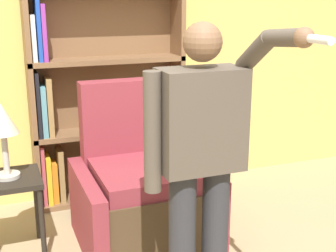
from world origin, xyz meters
TOP-DOWN VIEW (x-y plane):
  - wall_back at (0.01, 2.03)m, footprint 8.00×0.11m
  - bookcase at (-0.10, 1.87)m, footprint 1.30×0.28m
  - armchair at (0.03, 1.05)m, footprint 0.92×0.88m
  - person_standing at (0.09, 0.16)m, footprint 0.59×0.78m
  - side_table at (-0.87, 1.13)m, footprint 0.42×0.42m
  - table_lamp at (-0.87, 1.13)m, footprint 0.21×0.21m

SIDE VIEW (x-z plane):
  - armchair at x=0.03m, z-range -0.20..0.93m
  - side_table at x=-0.87m, z-range 0.18..0.76m
  - bookcase at x=-0.10m, z-range -0.03..1.81m
  - person_standing at x=0.09m, z-range 0.12..1.74m
  - table_lamp at x=-0.87m, z-range 0.69..1.19m
  - wall_back at x=0.01m, z-range 0.01..2.81m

